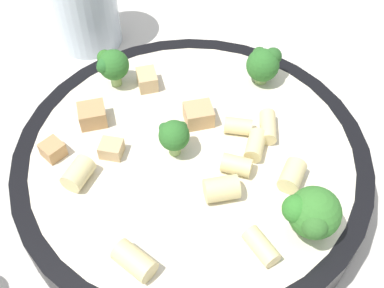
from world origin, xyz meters
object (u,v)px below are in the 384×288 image
(rigatoni_8, at_px, (292,175))
(drinking_glass, at_px, (85,7))
(rigatoni_6, at_px, (268,127))
(rigatoni_5, at_px, (238,126))
(broccoli_floret_3, at_px, (312,214))
(chicken_chunk_4, at_px, (111,153))
(rigatoni_4, at_px, (78,173))
(rigatoni_7, at_px, (236,165))
(chicken_chunk_2, at_px, (147,80))
(chicken_chunk_1, at_px, (199,115))
(rigatoni_0, at_px, (134,261))
(broccoli_floret_1, at_px, (175,132))
(rigatoni_3, at_px, (222,189))
(broccoli_floret_2, at_px, (264,64))
(chicken_chunk_0, at_px, (92,115))
(rigatoni_2, at_px, (256,147))
(pasta_bowl, at_px, (192,165))
(broccoli_floret_0, at_px, (112,65))
(chicken_chunk_3, at_px, (52,154))
(rigatoni_1, at_px, (261,246))

(rigatoni_8, height_order, drinking_glass, drinking_glass)
(rigatoni_6, xyz_separation_m, drinking_glass, (0.18, 0.17, -0.01))
(rigatoni_5, bearing_deg, rigatoni_8, -145.09)
(broccoli_floret_3, xyz_separation_m, chicken_chunk_4, (0.07, 0.14, -0.02))
(broccoli_floret_3, xyz_separation_m, rigatoni_8, (0.04, 0.00, -0.02))
(rigatoni_4, bearing_deg, rigatoni_7, -87.34)
(rigatoni_7, xyz_separation_m, chicken_chunk_2, (0.10, 0.07, 0.00))
(rigatoni_6, height_order, chicken_chunk_1, chicken_chunk_1)
(rigatoni_0, distance_m, rigatoni_6, 0.16)
(broccoli_floret_1, xyz_separation_m, rigatoni_5, (0.02, -0.05, -0.01))
(rigatoni_8, bearing_deg, rigatoni_0, 119.97)
(rigatoni_0, distance_m, drinking_glass, 0.30)
(rigatoni_3, relative_size, chicken_chunk_4, 1.44)
(broccoli_floret_3, relative_size, rigatoni_6, 1.46)
(rigatoni_0, xyz_separation_m, chicken_chunk_4, (0.09, 0.02, -0.00))
(broccoli_floret_1, distance_m, broccoli_floret_2, 0.11)
(rigatoni_8, height_order, chicken_chunk_1, same)
(rigatoni_3, xyz_separation_m, chicken_chunk_0, (0.08, 0.10, -0.00))
(rigatoni_5, height_order, chicken_chunk_2, chicken_chunk_2)
(chicken_chunk_1, bearing_deg, rigatoni_2, -128.56)
(broccoli_floret_2, relative_size, drinking_glass, 0.33)
(rigatoni_8, bearing_deg, pasta_bowl, 67.46)
(rigatoni_3, xyz_separation_m, chicken_chunk_2, (0.12, 0.06, -0.00))
(drinking_glass, bearing_deg, rigatoni_4, -174.30)
(rigatoni_7, bearing_deg, chicken_chunk_1, 27.32)
(rigatoni_6, height_order, chicken_chunk_2, chicken_chunk_2)
(chicken_chunk_4, bearing_deg, rigatoni_3, -114.40)
(broccoli_floret_0, xyz_separation_m, chicken_chunk_1, (-0.05, -0.07, -0.01))
(rigatoni_7, relative_size, chicken_chunk_1, 0.99)
(rigatoni_3, height_order, chicken_chunk_0, rigatoni_3)
(chicken_chunk_3, bearing_deg, drinking_glass, -0.38)
(broccoli_floret_0, height_order, rigatoni_1, broccoli_floret_0)
(rigatoni_6, bearing_deg, drinking_glass, 43.90)
(chicken_chunk_1, relative_size, chicken_chunk_3, 1.43)
(rigatoni_8, bearing_deg, broccoli_floret_2, 4.43)
(rigatoni_3, bearing_deg, chicken_chunk_3, 73.77)
(broccoli_floret_1, height_order, rigatoni_3, broccoli_floret_1)
(chicken_chunk_4, bearing_deg, rigatoni_4, 133.56)
(broccoli_floret_0, distance_m, chicken_chunk_0, 0.05)
(rigatoni_4, relative_size, chicken_chunk_1, 1.05)
(rigatoni_5, bearing_deg, rigatoni_3, 164.10)
(broccoli_floret_1, relative_size, chicken_chunk_3, 2.04)
(chicken_chunk_4, bearing_deg, broccoli_floret_2, -56.27)
(rigatoni_1, height_order, rigatoni_6, same)
(rigatoni_0, relative_size, chicken_chunk_3, 1.77)
(pasta_bowl, distance_m, chicken_chunk_2, 0.09)
(rigatoni_3, distance_m, chicken_chunk_4, 0.09)
(rigatoni_8, bearing_deg, broccoli_floret_0, 51.90)
(chicken_chunk_2, bearing_deg, chicken_chunk_4, 162.44)
(chicken_chunk_4, bearing_deg, chicken_chunk_3, 90.34)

